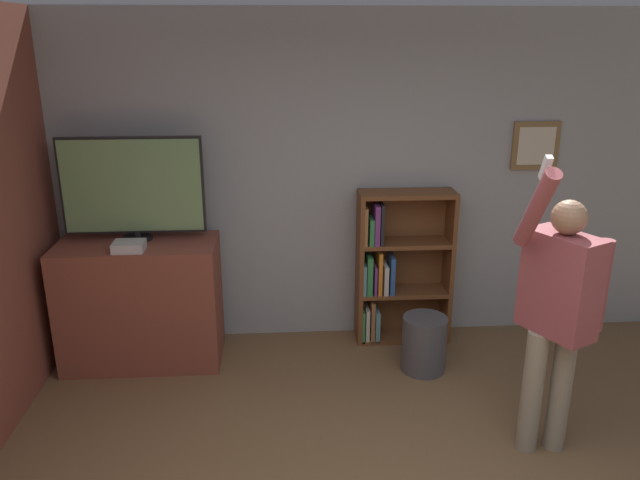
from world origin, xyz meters
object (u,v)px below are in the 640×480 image
(television, at_px, (133,188))
(bookshelf, at_px, (394,269))
(game_console, at_px, (129,246))
(waste_bin, at_px, (424,344))
(person, at_px, (558,306))

(television, bearing_deg, bookshelf, 4.52)
(television, xyz_separation_m, game_console, (-0.01, -0.25, -0.38))
(game_console, distance_m, waste_bin, 2.34)
(waste_bin, bearing_deg, bookshelf, 105.02)
(game_console, distance_m, person, 2.96)
(person, height_order, waste_bin, person)
(person, relative_size, waste_bin, 4.32)
(game_console, xyz_separation_m, waste_bin, (2.20, -0.14, -0.80))
(game_console, bearing_deg, television, 88.21)
(television, relative_size, person, 0.56)
(television, height_order, game_console, television)
(game_console, distance_m, bookshelf, 2.13)
(television, bearing_deg, person, -27.33)
(bookshelf, relative_size, waste_bin, 2.92)
(game_console, relative_size, bookshelf, 0.17)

